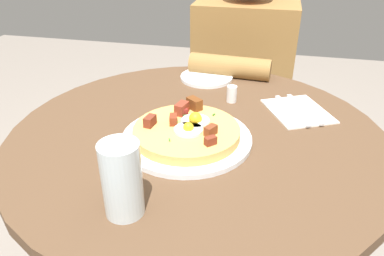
% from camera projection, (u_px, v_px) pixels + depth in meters
% --- Properties ---
extents(dining_table, '(0.90, 0.90, 0.75)m').
position_uv_depth(dining_table, '(197.00, 189.00, 0.97)').
color(dining_table, brown).
rests_on(dining_table, ground_plane).
extents(person_seated, '(0.38, 0.46, 1.14)m').
position_uv_depth(person_seated, '(240.00, 107.00, 1.55)').
color(person_seated, '#2D2D33').
rests_on(person_seated, ground_plane).
extents(pizza_plate, '(0.30, 0.30, 0.01)m').
position_uv_depth(pizza_plate, '(187.00, 138.00, 0.84)').
color(pizza_plate, white).
rests_on(pizza_plate, dining_table).
extents(breakfast_pizza, '(0.24, 0.24, 0.05)m').
position_uv_depth(breakfast_pizza, '(187.00, 130.00, 0.83)').
color(breakfast_pizza, '#E0AF57').
rests_on(breakfast_pizza, pizza_plate).
extents(bread_plate, '(0.17, 0.17, 0.01)m').
position_uv_depth(bread_plate, '(207.00, 77.00, 1.17)').
color(bread_plate, white).
rests_on(bread_plate, dining_table).
extents(napkin, '(0.20, 0.21, 0.00)m').
position_uv_depth(napkin, '(298.00, 111.00, 0.97)').
color(napkin, white).
rests_on(napkin, dining_table).
extents(fork, '(0.09, 0.17, 0.00)m').
position_uv_depth(fork, '(292.00, 110.00, 0.96)').
color(fork, silver).
rests_on(fork, napkin).
extents(knife, '(0.09, 0.17, 0.00)m').
position_uv_depth(knife, '(304.00, 109.00, 0.97)').
color(knife, silver).
rests_on(knife, napkin).
extents(water_glass, '(0.07, 0.07, 0.14)m').
position_uv_depth(water_glass, '(122.00, 180.00, 0.60)').
color(water_glass, silver).
rests_on(water_glass, dining_table).
extents(salt_shaker, '(0.03, 0.03, 0.05)m').
position_uv_depth(salt_shaker, '(232.00, 94.00, 1.01)').
color(salt_shaker, white).
rests_on(salt_shaker, dining_table).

